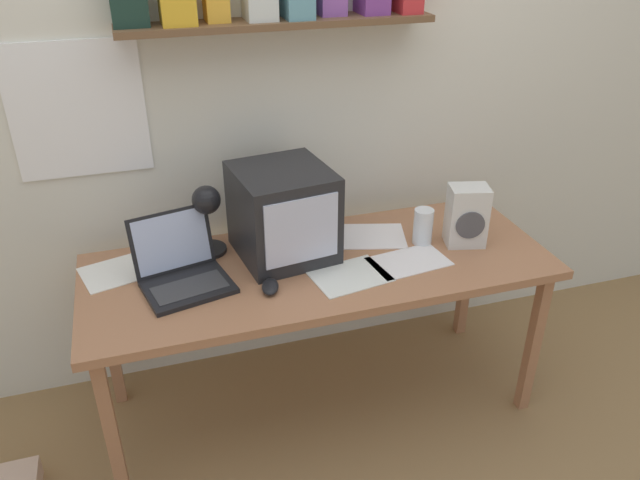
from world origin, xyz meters
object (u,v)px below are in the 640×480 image
at_px(space_heater, 467,216).
at_px(open_notebook, 369,236).
at_px(computer_mouse, 270,287).
at_px(corner_desk, 320,276).
at_px(desk_lamp, 207,211).
at_px(crt_monitor, 283,213).
at_px(laptop, 181,267).
at_px(loose_paper_near_laptop, 350,276).
at_px(printed_handout, 409,261).
at_px(loose_paper_near_monitor, 120,271).
at_px(juice_glass, 423,228).

bearing_deg(space_heater, open_notebook, 168.76).
relative_size(computer_mouse, open_notebook, 0.34).
height_order(corner_desk, desk_lamp, desk_lamp).
bearing_deg(open_notebook, crt_monitor, -176.26).
height_order(laptop, desk_lamp, desk_lamp).
xyz_separation_m(desk_lamp, loose_paper_near_laptop, (0.47, -0.29, -0.20)).
bearing_deg(printed_handout, loose_paper_near_monitor, 166.33).
xyz_separation_m(juice_glass, computer_mouse, (-0.67, -0.16, -0.05)).
xyz_separation_m(loose_paper_near_monitor, printed_handout, (1.06, -0.26, 0.00)).
height_order(laptop, open_notebook, laptop).
xyz_separation_m(laptop, open_notebook, (0.77, 0.12, -0.06)).
xyz_separation_m(crt_monitor, desk_lamp, (-0.28, 0.05, 0.03)).
bearing_deg(computer_mouse, printed_handout, 3.53).
relative_size(laptop, open_notebook, 1.04).
relative_size(crt_monitor, loose_paper_near_monitor, 1.28).
bearing_deg(loose_paper_near_laptop, computer_mouse, -179.26).
bearing_deg(desk_lamp, laptop, -133.98).
height_order(crt_monitor, loose_paper_near_monitor, crt_monitor).
height_order(crt_monitor, computer_mouse, crt_monitor).
bearing_deg(juice_glass, crt_monitor, 171.05).
distance_m(corner_desk, printed_handout, 0.35).
distance_m(loose_paper_near_laptop, loose_paper_near_monitor, 0.86).
distance_m(space_heater, printed_handout, 0.31).
distance_m(laptop, printed_handout, 0.86).
bearing_deg(laptop, printed_handout, -20.83).
bearing_deg(crt_monitor, corner_desk, -53.64).
xyz_separation_m(laptop, printed_handout, (0.85, -0.12, -0.06)).
xyz_separation_m(space_heater, loose_paper_near_laptop, (-0.53, -0.10, -0.12)).
relative_size(corner_desk, loose_paper_near_laptop, 5.90).
bearing_deg(crt_monitor, printed_handout, -33.16).
bearing_deg(printed_handout, space_heater, 14.55).
distance_m(laptop, loose_paper_near_monitor, 0.27).
bearing_deg(loose_paper_near_monitor, loose_paper_near_laptop, -19.61).
xyz_separation_m(corner_desk, juice_glass, (0.44, 0.03, 0.12)).
height_order(desk_lamp, printed_handout, desk_lamp).
relative_size(space_heater, printed_handout, 0.78).
bearing_deg(juice_glass, corner_desk, -176.29).
bearing_deg(computer_mouse, laptop, 152.32).
relative_size(loose_paper_near_laptop, open_notebook, 0.88).
bearing_deg(space_heater, juice_glass, 175.75).
relative_size(loose_paper_near_monitor, printed_handout, 1.00).
distance_m(loose_paper_near_monitor, printed_handout, 1.10).
bearing_deg(corner_desk, crt_monitor, 133.91).
height_order(corner_desk, loose_paper_near_monitor, loose_paper_near_monitor).
relative_size(desk_lamp, printed_handout, 0.97).
bearing_deg(loose_paper_near_monitor, open_notebook, -1.38).
distance_m(laptop, juice_glass, 0.96).
distance_m(space_heater, loose_paper_near_laptop, 0.55).
bearing_deg(laptop, loose_paper_near_laptop, -26.94).
bearing_deg(laptop, corner_desk, -15.43).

